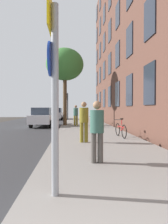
# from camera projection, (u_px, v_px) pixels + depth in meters

# --- Properties ---
(ground_plane) EXTENTS (41.80, 41.80, 0.00)m
(ground_plane) POSITION_uv_depth(u_px,v_px,m) (43.00, 128.00, 15.36)
(ground_plane) COLOR #332D28
(road_asphalt) EXTENTS (7.00, 38.00, 0.01)m
(road_asphalt) POSITION_uv_depth(u_px,v_px,m) (15.00, 128.00, 15.23)
(road_asphalt) COLOR #2D2D30
(road_asphalt) RESTS_ON ground
(sidewalk) EXTENTS (4.20, 38.00, 0.12)m
(sidewalk) POSITION_uv_depth(u_px,v_px,m) (87.00, 127.00, 15.58)
(sidewalk) COLOR gray
(sidewalk) RESTS_ON ground
(building_facade) EXTENTS (0.56, 27.00, 16.18)m
(building_facade) POSITION_uv_depth(u_px,v_px,m) (121.00, 24.00, 15.10)
(building_facade) COLOR #513328
(building_facade) RESTS_ON ground
(sign_post) EXTENTS (0.16, 0.60, 3.29)m
(sign_post) POSITION_uv_depth(u_px,v_px,m) (53.00, 80.00, 3.21)
(sign_post) COLOR gray
(sign_post) RESTS_ON sidewalk
(traffic_light) EXTENTS (0.43, 0.24, 3.39)m
(traffic_light) POSITION_uv_depth(u_px,v_px,m) (67.00, 101.00, 24.84)
(traffic_light) COLOR black
(traffic_light) RESTS_ON sidewalk
(tree_near) EXTENTS (3.24, 3.24, 6.64)m
(tree_near) POSITION_uv_depth(u_px,v_px,m) (65.00, 65.00, 16.98)
(tree_near) COLOR #4C3823
(tree_near) RESTS_ON sidewalk
(bicycle_0) EXTENTS (0.42, 1.64, 0.95)m
(bicycle_0) POSITION_uv_depth(u_px,v_px,m) (121.00, 130.00, 9.86)
(bicycle_0) COLOR black
(bicycle_0) RESTS_ON sidewalk
(bicycle_1) EXTENTS (0.43, 1.60, 0.90)m
(bicycle_1) POSITION_uv_depth(u_px,v_px,m) (93.00, 122.00, 15.55)
(bicycle_1) COLOR black
(bicycle_1) RESTS_ON sidewalk
(bicycle_2) EXTENTS (0.42, 1.59, 0.90)m
(bicycle_2) POSITION_uv_depth(u_px,v_px,m) (97.00, 121.00, 17.58)
(bicycle_2) COLOR black
(bicycle_2) RESTS_ON sidewalk
(pedestrian_0) EXTENTS (0.44, 0.44, 1.63)m
(pedestrian_0) POSITION_uv_depth(u_px,v_px,m) (97.00, 127.00, 5.17)
(pedestrian_0) COLOR #4C4742
(pedestrian_0) RESTS_ON sidewalk
(pedestrian_1) EXTENTS (0.55, 0.55, 1.72)m
(pedestrian_1) POSITION_uv_depth(u_px,v_px,m) (84.00, 119.00, 8.31)
(pedestrian_1) COLOR olive
(pedestrian_1) RESTS_ON sidewalk
(pedestrian_2) EXTENTS (0.50, 0.50, 1.72)m
(pedestrian_2) POSITION_uv_depth(u_px,v_px,m) (76.00, 114.00, 16.63)
(pedestrian_2) COLOR olive
(pedestrian_2) RESTS_ON sidewalk
(car_0) EXTENTS (1.88, 4.39, 1.62)m
(car_0) POSITION_uv_depth(u_px,v_px,m) (43.00, 117.00, 16.89)
(car_0) COLOR silver
(car_0) RESTS_ON road_asphalt
(car_1) EXTENTS (1.99, 4.22, 1.62)m
(car_1) POSITION_uv_depth(u_px,v_px,m) (56.00, 114.00, 27.03)
(car_1) COLOR #B7B7BC
(car_1) RESTS_ON road_asphalt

